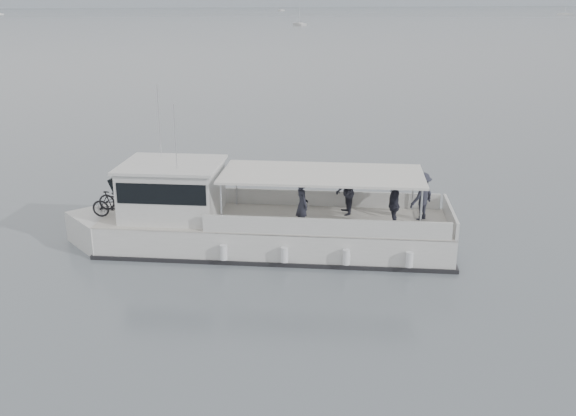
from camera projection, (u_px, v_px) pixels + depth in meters
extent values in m
plane|color=#545C62|center=(124.00, 239.00, 25.73)|extent=(1400.00, 1400.00, 0.00)
cube|color=silver|center=(275.00, 236.00, 24.69)|extent=(13.58, 7.93, 1.43)
cube|color=silver|center=(110.00, 230.00, 25.30)|extent=(3.35, 3.35, 1.43)
cube|color=beige|center=(275.00, 219.00, 24.46)|extent=(13.58, 7.93, 0.07)
cube|color=black|center=(276.00, 247.00, 24.83)|extent=(13.83, 8.13, 0.20)
cube|color=silver|center=(329.00, 199.00, 25.77)|extent=(8.27, 3.19, 0.66)
cube|color=silver|center=(325.00, 228.00, 22.58)|extent=(8.27, 3.19, 0.66)
cube|color=silver|center=(450.00, 216.00, 23.75)|extent=(1.34, 3.33, 0.66)
cube|color=silver|center=(173.00, 191.00, 24.52)|extent=(4.33, 4.01, 1.98)
cube|color=black|center=(129.00, 186.00, 24.63)|extent=(1.54, 2.79, 1.27)
cube|color=black|center=(172.00, 183.00, 24.42)|extent=(4.14, 3.98, 0.77)
cube|color=silver|center=(171.00, 165.00, 24.19)|extent=(4.62, 4.30, 0.11)
cube|color=silver|center=(322.00, 174.00, 23.73)|extent=(8.15, 5.71, 0.09)
cylinder|color=silver|center=(221.00, 207.00, 22.89)|extent=(0.08, 0.08, 1.81)
cylinder|color=silver|center=(236.00, 184.00, 25.80)|extent=(0.08, 0.08, 1.81)
cylinder|color=silver|center=(421.00, 214.00, 22.24)|extent=(0.08, 0.08, 1.81)
cylinder|color=silver|center=(413.00, 188.00, 25.14)|extent=(0.08, 0.08, 1.81)
cylinder|color=silver|center=(159.00, 122.00, 24.74)|extent=(0.04, 0.04, 2.86)
cylinder|color=silver|center=(175.00, 138.00, 23.04)|extent=(0.04, 0.04, 2.42)
cylinder|color=silver|center=(224.00, 252.00, 23.00)|extent=(0.34, 0.34, 0.55)
cylinder|color=silver|center=(284.00, 255.00, 22.79)|extent=(0.34, 0.34, 0.55)
cylinder|color=silver|center=(346.00, 257.00, 22.59)|extent=(0.34, 0.34, 0.55)
cylinder|color=silver|center=(409.00, 259.00, 22.39)|extent=(0.34, 0.34, 0.55)
imported|color=black|center=(122.00, 198.00, 25.30)|extent=(2.00, 1.28, 0.99)
imported|color=black|center=(114.00, 204.00, 24.46)|extent=(1.80, 1.07, 1.04)
imported|color=#282936|center=(302.00, 205.00, 23.14)|extent=(0.48, 0.70, 1.85)
imported|color=#282936|center=(346.00, 192.00, 24.65)|extent=(0.86, 1.01, 1.85)
imported|color=#282936|center=(394.00, 205.00, 23.14)|extent=(0.89, 1.17, 1.85)
imported|color=#282936|center=(422.00, 197.00, 24.08)|extent=(1.37, 1.16, 1.85)
cube|color=silver|center=(565.00, 14.00, 326.87)|extent=(7.43, 5.84, 0.75)
cube|color=silver|center=(565.00, 13.00, 326.77)|extent=(3.25, 3.08, 0.45)
cylinder|color=silver|center=(566.00, 5.00, 325.51)|extent=(0.08, 0.08, 8.02)
cube|color=silver|center=(300.00, 24.00, 210.26)|extent=(3.12, 6.21, 0.75)
cube|color=silver|center=(300.00, 23.00, 210.16)|extent=(2.07, 2.39, 0.45)
cylinder|color=silver|center=(300.00, 13.00, 209.13)|extent=(0.08, 0.08, 6.53)
cube|color=silver|center=(281.00, 10.00, 409.16)|extent=(5.24, 5.41, 0.75)
cube|color=silver|center=(281.00, 10.00, 409.06)|extent=(2.53, 2.55, 0.45)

